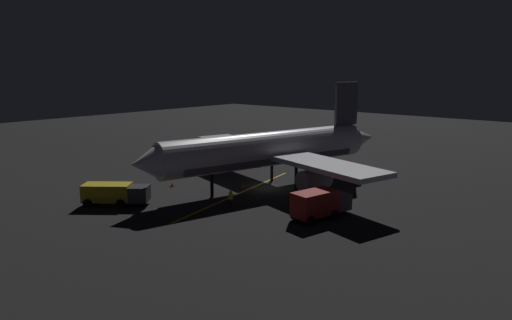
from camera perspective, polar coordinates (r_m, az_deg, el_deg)
ground_plane at (r=53.00m, az=1.41°, el=-3.50°), size 180.00×180.00×0.20m
apron_guide_stripe at (r=50.49m, az=-2.08°, el=-4.13°), size 4.61×22.63×0.01m
airliner at (r=52.38m, az=1.94°, el=1.21°), size 30.38×32.67×11.71m
baggage_truck at (r=48.09m, az=-17.09°, el=-4.00°), size 6.29×5.63×2.15m
catering_truck at (r=42.29m, az=7.80°, el=-5.43°), size 3.35×6.24×2.62m
ground_crew_worker at (r=45.25m, az=-3.13°, el=-4.81°), size 0.40×0.40×1.74m
traffic_cone_near_left at (r=54.11m, az=-10.30°, el=-2.99°), size 0.50×0.50×0.55m
traffic_cone_near_right at (r=52.50m, az=-1.65°, el=-3.25°), size 0.50×0.50×0.55m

